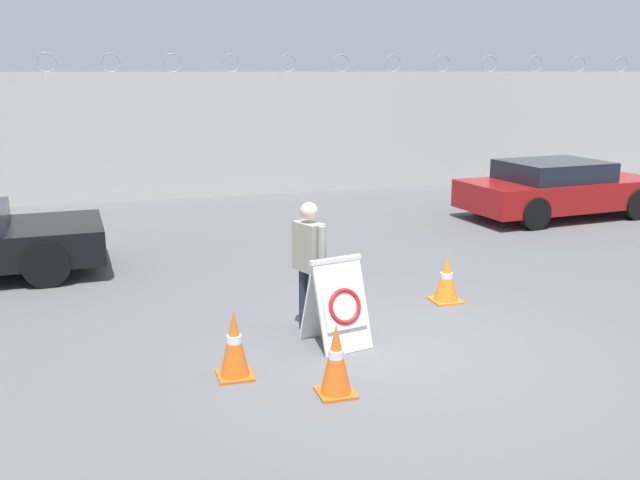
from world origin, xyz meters
TOP-DOWN VIEW (x-y plane):
  - ground_plane at (0.00, 0.00)m, footprint 90.00×90.00m
  - perimeter_wall at (-0.00, 11.15)m, footprint 36.00×0.30m
  - barricade_sign at (-0.66, 0.31)m, footprint 0.77×0.81m
  - security_guard at (-0.85, 0.88)m, footprint 0.36×0.66m
  - traffic_cone_near at (-2.00, -0.25)m, footprint 0.37×0.37m
  - traffic_cone_mid at (1.32, 1.44)m, footprint 0.40×0.40m
  - traffic_cone_far at (-1.09, -0.95)m, footprint 0.37×0.37m
  - parked_car_far_side at (6.39, 6.19)m, footprint 4.58×2.32m

SIDE VIEW (x-z plane):
  - ground_plane at x=0.00m, z-range 0.00..0.00m
  - traffic_cone_mid at x=1.32m, z-range 0.00..0.66m
  - traffic_cone_near at x=-2.00m, z-range 0.00..0.74m
  - traffic_cone_far at x=-1.09m, z-range 0.00..0.75m
  - barricade_sign at x=-0.66m, z-range 0.00..1.06m
  - parked_car_far_side at x=6.39m, z-range 0.01..1.27m
  - security_guard at x=-0.85m, z-range 0.08..1.72m
  - perimeter_wall at x=0.00m, z-range -0.22..3.40m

